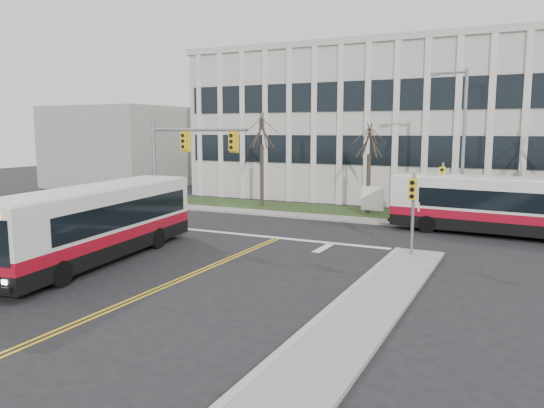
{
  "coord_description": "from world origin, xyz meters",
  "views": [
    {
      "loc": [
        11.79,
        -16.74,
        5.67
      ],
      "look_at": [
        0.23,
        6.94,
        2.0
      ],
      "focal_mm": 35.0,
      "sensor_mm": 36.0,
      "label": 1
    }
  ],
  "objects_px": {
    "directory_sign": "(372,199)",
    "streetlight": "(461,139)",
    "bus_cross": "(503,208)",
    "bus_main": "(97,225)"
  },
  "relations": [
    {
      "from": "bus_main",
      "to": "bus_cross",
      "type": "relative_size",
      "value": 1.03
    },
    {
      "from": "directory_sign",
      "to": "bus_main",
      "type": "height_order",
      "value": "bus_main"
    },
    {
      "from": "directory_sign",
      "to": "bus_cross",
      "type": "distance_m",
      "value": 8.82
    },
    {
      "from": "streetlight",
      "to": "directory_sign",
      "type": "xyz_separation_m",
      "value": [
        -5.53,
        1.3,
        -4.02
      ]
    },
    {
      "from": "streetlight",
      "to": "directory_sign",
      "type": "distance_m",
      "value": 6.96
    },
    {
      "from": "streetlight",
      "to": "bus_cross",
      "type": "xyz_separation_m",
      "value": [
        2.56,
        -2.2,
        -3.64
      ]
    },
    {
      "from": "bus_main",
      "to": "streetlight",
      "type": "bearing_deg",
      "value": 42.96
    },
    {
      "from": "directory_sign",
      "to": "bus_main",
      "type": "relative_size",
      "value": 0.17
    },
    {
      "from": "directory_sign",
      "to": "streetlight",
      "type": "bearing_deg",
      "value": -13.23
    },
    {
      "from": "directory_sign",
      "to": "bus_cross",
      "type": "height_order",
      "value": "bus_cross"
    }
  ]
}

